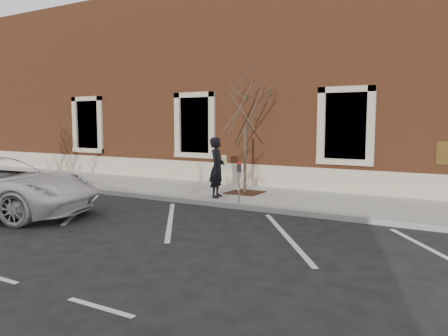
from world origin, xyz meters
The scene contains 9 objects.
ground centered at (0.00, 0.00, 0.00)m, with size 120.00×120.00×0.00m, color #28282B.
sidewalk_near centered at (0.00, 1.75, 0.07)m, with size 40.00×3.50×0.15m, color #A5A29B.
curb_near centered at (0.00, -0.05, 0.07)m, with size 40.00×0.12×0.15m, color #9E9E99.
parking_stripes centered at (0.00, -2.20, 0.00)m, with size 28.00×4.40×0.01m, color silver, non-canonical shape.
building_civic centered at (0.00, 7.74, 4.00)m, with size 40.00×8.62×8.00m.
man centered at (-0.26, 0.62, 1.10)m, with size 0.69×0.46×1.90m, color black.
parking_meter centered at (0.77, 0.15, 0.99)m, with size 0.11×0.08×1.21m.
tree_grate centered at (0.11, 1.82, 0.16)m, with size 1.11×1.11×0.03m, color #412214.
sapling centered at (0.11, 1.82, 2.95)m, with size 2.40×2.40×4.01m.
Camera 1 is at (6.72, -11.13, 2.53)m, focal length 35.00 mm.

